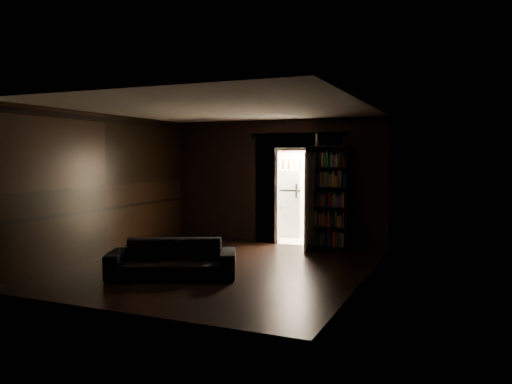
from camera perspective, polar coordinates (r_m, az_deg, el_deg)
ground at (r=8.95m, az=-4.06°, el=-8.64°), size 5.50×5.50×0.00m
room_walls at (r=9.71m, az=-1.27°, el=2.37°), size 5.02×5.61×2.84m
kitchen_alcove at (r=12.18m, az=6.38°, el=0.45°), size 2.20×1.80×2.60m
sofa at (r=8.34m, az=-9.55°, el=-6.85°), size 2.25×1.67×0.79m
bookshelf at (r=10.71m, az=8.18°, el=-0.64°), size 0.93×0.40×2.20m
refrigerator at (r=12.54m, az=3.95°, el=-1.19°), size 0.95×0.91×1.65m
door at (r=10.56m, az=6.34°, el=-1.09°), size 0.06×0.85×2.05m
figurine at (r=10.74m, az=6.99°, el=5.98°), size 0.12×0.12×0.27m
bottles at (r=12.49m, az=4.09°, el=3.18°), size 0.65×0.20×0.26m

